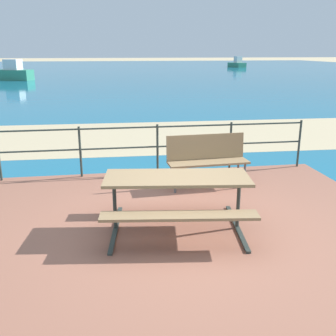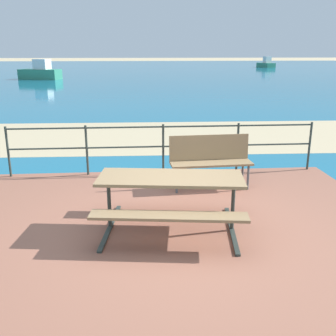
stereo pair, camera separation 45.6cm
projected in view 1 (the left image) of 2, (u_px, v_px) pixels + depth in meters
ground_plane at (181, 230)px, 5.43m from camera, size 240.00×240.00×0.00m
patio_paving at (181, 228)px, 5.42m from camera, size 6.40×5.20×0.06m
sea_water at (114, 72)px, 43.23m from camera, size 90.00×90.00×0.01m
beach_strip at (141, 136)px, 11.25m from camera, size 54.10×5.81×0.01m
picnic_table at (177, 189)px, 5.15m from camera, size 2.06×1.65×0.75m
park_bench at (207, 156)px, 6.84m from camera, size 1.44×0.49×0.92m
railing_fence at (157, 142)px, 7.55m from camera, size 5.94×0.04×0.97m
boat_near at (237, 64)px, 55.57m from camera, size 2.02×3.48×1.52m
boat_mid at (10, 73)px, 31.81m from camera, size 4.01×2.28×1.66m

